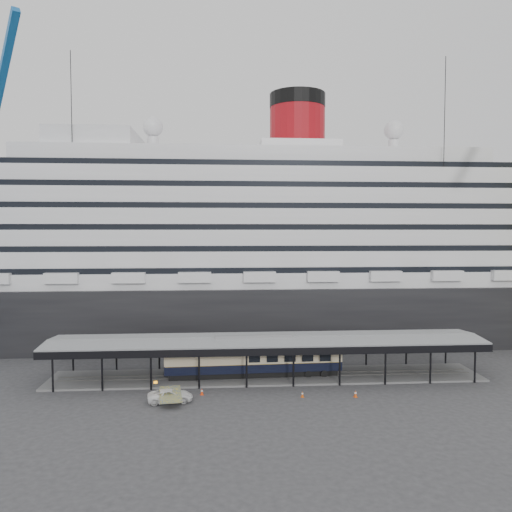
{
  "coord_description": "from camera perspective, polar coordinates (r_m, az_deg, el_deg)",
  "views": [
    {
      "loc": [
        -5.97,
        -59.09,
        19.28
      ],
      "look_at": [
        -1.23,
        8.0,
        15.76
      ],
      "focal_mm": 35.0,
      "sensor_mm": 36.0,
      "label": 1
    }
  ],
  "objects": [
    {
      "name": "ground",
      "position": [
        62.44,
        1.7,
        -14.99
      ],
      "size": [
        200.0,
        200.0,
        0.0
      ],
      "primitive_type": "plane",
      "color": "#323234",
      "rests_on": "ground"
    },
    {
      "name": "cruise_ship",
      "position": [
        91.29,
        -0.26,
        2.41
      ],
      "size": [
        130.0,
        30.0,
        43.9
      ],
      "color": "black",
      "rests_on": "ground"
    },
    {
      "name": "platform_canopy",
      "position": [
        66.55,
        1.27,
        -11.73
      ],
      "size": [
        56.0,
        9.18,
        5.3
      ],
      "color": "slate",
      "rests_on": "ground"
    },
    {
      "name": "port_truck",
      "position": [
        58.81,
        -9.76,
        -15.47
      ],
      "size": [
        5.29,
        2.95,
        1.4
      ],
      "primitive_type": "imported",
      "rotation": [
        0.0,
        0.0,
        1.7
      ],
      "color": "white",
      "rests_on": "ground"
    },
    {
      "name": "pullman_carriage",
      "position": [
        66.33,
        -0.27,
        -11.46
      ],
      "size": [
        22.99,
        3.83,
        22.48
      ],
      "rotation": [
        0.0,
        0.0,
        0.04
      ],
      "color": "black",
      "rests_on": "ground"
    },
    {
      "name": "traffic_cone_left",
      "position": [
        60.72,
        -6.2,
        -15.14
      ],
      "size": [
        0.49,
        0.49,
        0.79
      ],
      "rotation": [
        0.0,
        0.0,
        0.24
      ],
      "color": "#F53D0D",
      "rests_on": "ground"
    },
    {
      "name": "traffic_cone_mid",
      "position": [
        59.86,
        5.33,
        -15.45
      ],
      "size": [
        0.38,
        0.38,
        0.71
      ],
      "rotation": [
        0.0,
        0.0,
        0.04
      ],
      "color": "#DB530C",
      "rests_on": "ground"
    },
    {
      "name": "traffic_cone_right",
      "position": [
        60.72,
        11.3,
        -15.17
      ],
      "size": [
        0.52,
        0.52,
        0.82
      ],
      "rotation": [
        0.0,
        0.0,
        0.28
      ],
      "color": "#DA490C",
      "rests_on": "ground"
    }
  ]
}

